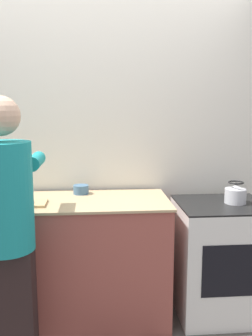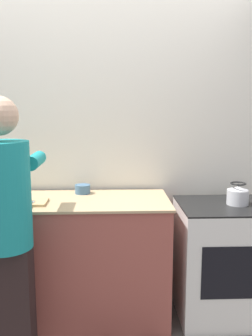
{
  "view_description": "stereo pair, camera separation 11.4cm",
  "coord_description": "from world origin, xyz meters",
  "px_view_note": "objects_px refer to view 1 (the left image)",
  "views": [
    {
      "loc": [
        -0.03,
        -2.39,
        1.63
      ],
      "look_at": [
        0.19,
        0.22,
        1.19
      ],
      "focal_mm": 40.0,
      "sensor_mm": 36.0,
      "label": 1
    },
    {
      "loc": [
        0.09,
        -2.39,
        1.63
      ],
      "look_at": [
        0.19,
        0.22,
        1.19
      ],
      "focal_mm": 40.0,
      "sensor_mm": 36.0,
      "label": 2
    }
  ],
  "objects_px": {
    "knife": "(17,202)",
    "kettle": "(235,194)",
    "cutting_board": "(23,204)",
    "bowl_prep": "(81,189)",
    "person": "(7,226)",
    "oven": "(220,258)"
  },
  "relations": [
    {
      "from": "oven",
      "to": "person",
      "type": "relative_size",
      "value": 0.53
    },
    {
      "from": "bowl_prep",
      "to": "person",
      "type": "bearing_deg",
      "value": -120.79
    },
    {
      "from": "cutting_board",
      "to": "bowl_prep",
      "type": "xyz_separation_m",
      "value": [
        0.39,
        0.3,
        0.03
      ]
    },
    {
      "from": "cutting_board",
      "to": "bowl_prep",
      "type": "height_order",
      "value": "bowl_prep"
    },
    {
      "from": "knife",
      "to": "kettle",
      "type": "relative_size",
      "value": 1.38
    },
    {
      "from": "oven",
      "to": "cutting_board",
      "type": "bearing_deg",
      "value": -176.02
    },
    {
      "from": "knife",
      "to": "kettle",
      "type": "height_order",
      "value": "kettle"
    },
    {
      "from": "kettle",
      "to": "bowl_prep",
      "type": "height_order",
      "value": "kettle"
    },
    {
      "from": "oven",
      "to": "bowl_prep",
      "type": "xyz_separation_m",
      "value": [
        -1.08,
        0.19,
        0.53
      ]
    },
    {
      "from": "cutting_board",
      "to": "bowl_prep",
      "type": "relative_size",
      "value": 2.66
    },
    {
      "from": "oven",
      "to": "knife",
      "type": "xyz_separation_m",
      "value": [
        -1.51,
        -0.11,
        0.51
      ]
    },
    {
      "from": "person",
      "to": "kettle",
      "type": "height_order",
      "value": "person"
    },
    {
      "from": "oven",
      "to": "bowl_prep",
      "type": "height_order",
      "value": "bowl_prep"
    },
    {
      "from": "kettle",
      "to": "bowl_prep",
      "type": "bearing_deg",
      "value": 170.77
    },
    {
      "from": "person",
      "to": "bowl_prep",
      "type": "bearing_deg",
      "value": 59.21
    },
    {
      "from": "knife",
      "to": "kettle",
      "type": "bearing_deg",
      "value": 16.39
    },
    {
      "from": "cutting_board",
      "to": "knife",
      "type": "bearing_deg",
      "value": -168.8
    },
    {
      "from": "oven",
      "to": "person",
      "type": "height_order",
      "value": "person"
    },
    {
      "from": "bowl_prep",
      "to": "kettle",
      "type": "bearing_deg",
      "value": -9.23
    },
    {
      "from": "oven",
      "to": "knife",
      "type": "height_order",
      "value": "knife"
    },
    {
      "from": "cutting_board",
      "to": "bowl_prep",
      "type": "bearing_deg",
      "value": 37.03
    },
    {
      "from": "cutting_board",
      "to": "kettle",
      "type": "height_order",
      "value": "kettle"
    }
  ]
}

